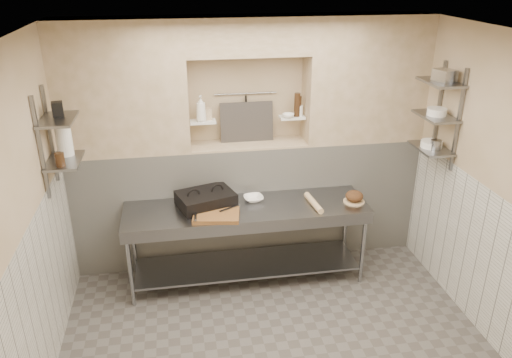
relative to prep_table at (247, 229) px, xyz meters
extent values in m
cube|color=#46423E|center=(0.11, -1.18, -0.69)|extent=(4.00, 3.90, 0.10)
cube|color=silver|center=(0.11, -1.18, 2.21)|extent=(4.00, 3.90, 0.10)
cube|color=#C0A78C|center=(-1.94, -1.18, 0.76)|extent=(0.10, 3.90, 2.80)
cube|color=#C0A78C|center=(2.16, -1.18, 0.76)|extent=(0.10, 3.90, 2.80)
cube|color=#C0A78C|center=(0.11, 0.82, 0.76)|extent=(4.00, 0.10, 2.80)
cube|color=silver|center=(0.11, 0.57, 0.06)|extent=(4.00, 0.40, 1.40)
cube|color=#C0A78C|center=(0.11, 0.57, 0.77)|extent=(1.30, 0.40, 0.02)
cube|color=#C0A78C|center=(-1.22, 0.57, 1.46)|extent=(1.35, 0.40, 1.40)
cube|color=#C0A78C|center=(1.43, 0.57, 1.46)|extent=(1.35, 0.40, 1.40)
cube|color=#C0A78C|center=(0.11, 0.57, 1.96)|extent=(1.30, 0.40, 0.40)
cube|color=silver|center=(-1.88, -1.18, 0.06)|extent=(0.02, 3.90, 1.40)
cube|color=silver|center=(2.10, -1.18, 0.06)|extent=(0.02, 3.90, 1.40)
cube|color=white|center=(-0.39, 0.57, 1.06)|extent=(0.28, 0.16, 0.02)
cube|color=white|center=(0.61, 0.57, 1.06)|extent=(0.28, 0.16, 0.02)
cylinder|color=gray|center=(0.11, 0.74, 1.31)|extent=(0.70, 0.02, 0.02)
cylinder|color=black|center=(0.11, 0.72, 1.14)|extent=(0.02, 0.02, 0.30)
cube|color=#383330|center=(0.11, 0.67, 1.00)|extent=(0.60, 0.08, 0.45)
cube|color=slate|center=(-1.87, 0.07, 1.16)|extent=(0.03, 0.03, 0.95)
cube|color=slate|center=(-1.87, -0.33, 1.16)|extent=(0.03, 0.03, 0.95)
cube|color=slate|center=(-1.73, -0.13, 0.96)|extent=(0.30, 0.50, 0.02)
cube|color=slate|center=(-1.73, -0.13, 1.36)|extent=(0.30, 0.50, 0.03)
cube|color=slate|center=(2.08, 0.07, 1.21)|extent=(0.03, 0.03, 1.05)
cube|color=slate|center=(2.08, -0.33, 1.21)|extent=(0.03, 0.03, 1.05)
cube|color=slate|center=(1.95, -0.13, 0.86)|extent=(0.30, 0.50, 0.02)
cube|color=slate|center=(1.95, -0.13, 1.21)|extent=(0.30, 0.50, 0.02)
cube|color=slate|center=(1.95, -0.13, 1.56)|extent=(0.30, 0.50, 0.03)
cube|color=gray|center=(0.00, 0.02, 0.24)|extent=(2.60, 0.70, 0.04)
cube|color=gray|center=(0.00, 0.02, -0.46)|extent=(2.45, 0.60, 0.03)
cube|color=gray|center=(0.00, -0.31, 0.18)|extent=(2.60, 0.02, 0.12)
cylinder|color=gray|center=(-1.24, -0.27, -0.21)|extent=(0.04, 0.04, 0.86)
cylinder|color=gray|center=(-1.24, 0.31, -0.21)|extent=(0.04, 0.04, 0.86)
cylinder|color=gray|center=(1.24, -0.27, -0.21)|extent=(0.04, 0.04, 0.86)
cylinder|color=gray|center=(1.24, 0.31, -0.21)|extent=(0.04, 0.04, 0.86)
cube|color=black|center=(-0.42, 0.11, 0.31)|extent=(0.67, 0.57, 0.10)
cube|color=black|center=(-0.42, 0.11, 0.39)|extent=(0.67, 0.57, 0.05)
cube|color=olive|center=(-0.34, -0.17, 0.28)|extent=(0.51, 0.40, 0.04)
cube|color=gray|center=(-0.18, -0.07, 0.31)|extent=(0.25, 0.16, 0.01)
cylinder|color=gray|center=(-0.55, -0.16, 0.32)|extent=(0.04, 0.28, 0.03)
imported|color=white|center=(0.10, 0.15, 0.28)|extent=(0.23, 0.23, 0.05)
cylinder|color=#C9B78C|center=(0.72, -0.07, 0.29)|extent=(0.10, 0.43, 0.06)
cylinder|color=#C9B78C|center=(1.17, -0.06, 0.26)|extent=(0.23, 0.23, 0.01)
ellipsoid|color=#4C2D19|center=(1.17, -0.06, 0.33)|extent=(0.19, 0.19, 0.12)
imported|color=white|center=(-0.41, 0.54, 1.21)|extent=(0.14, 0.14, 0.29)
cube|color=#C0A78C|center=(-0.33, 0.60, 1.13)|extent=(0.08, 0.08, 0.12)
imported|color=white|center=(0.56, 0.53, 1.09)|extent=(0.16, 0.16, 0.04)
cylinder|color=black|center=(0.68, 0.57, 1.18)|extent=(0.06, 0.06, 0.22)
cylinder|color=black|center=(0.66, 0.55, 1.20)|extent=(0.07, 0.07, 0.26)
cylinder|color=white|center=(0.70, 0.57, 1.13)|extent=(0.07, 0.07, 0.12)
cylinder|color=white|center=(-1.73, -0.01, 1.12)|extent=(0.15, 0.15, 0.29)
cylinder|color=black|center=(-1.73, -0.29, 1.03)|extent=(0.08, 0.08, 0.12)
cube|color=black|center=(-1.73, -0.07, 1.44)|extent=(0.11, 0.11, 0.13)
cylinder|color=white|center=(1.95, -0.13, 0.90)|extent=(0.22, 0.22, 0.07)
cylinder|color=gray|center=(1.95, -0.21, 0.92)|extent=(0.11, 0.11, 0.11)
cylinder|color=white|center=(1.95, -0.14, 1.26)|extent=(0.20, 0.20, 0.07)
cube|color=gray|center=(1.95, -0.18, 1.63)|extent=(0.21, 0.23, 0.12)
camera|label=1|loc=(-0.69, -4.69, 2.66)|focal=35.00mm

